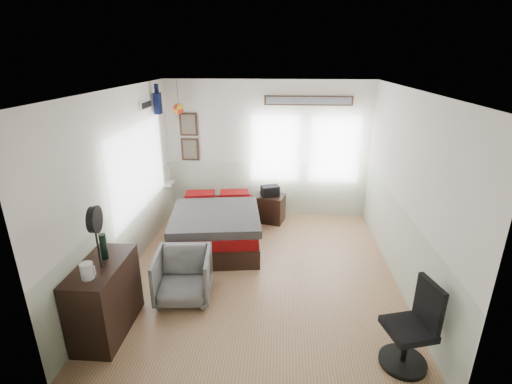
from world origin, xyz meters
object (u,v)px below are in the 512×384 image
armchair (183,276)px  nightstand (270,208)px  task_chair (412,332)px  dresser (105,298)px  bed (216,226)px

armchair → nightstand: (1.07, 2.59, -0.07)m
nightstand → task_chair: (1.61, -3.55, 0.14)m
dresser → nightstand: bearing=61.1°
bed → nightstand: bearing=38.5°
dresser → task_chair: bearing=-4.6°
task_chair → nightstand: bearing=98.9°
armchair → nightstand: armchair is taller
dresser → task_chair: 3.43m
armchair → task_chair: size_ratio=0.75×
armchair → task_chair: task_chair is taller
nightstand → armchair: bearing=-97.7°
dresser → armchair: (0.74, 0.69, -0.11)m
bed → dresser: size_ratio=2.17×
nightstand → dresser: bearing=-104.2°
dresser → task_chair: size_ratio=1.01×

